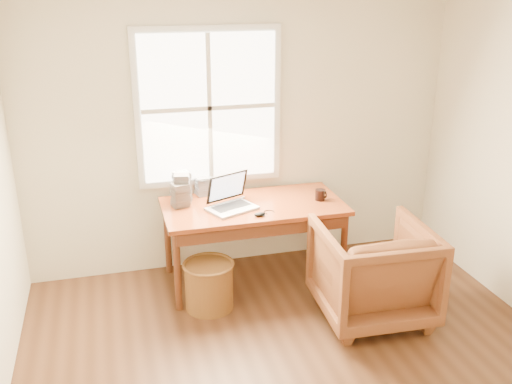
# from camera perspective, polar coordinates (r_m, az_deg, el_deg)

# --- Properties ---
(room_shell) EXTENTS (4.04, 4.54, 2.64)m
(room_shell) POSITION_cam_1_polar(r_m,az_deg,el_deg) (3.40, 6.46, -2.18)
(room_shell) COLOR #502F1B
(room_shell) RESTS_ON ground
(desk) EXTENTS (1.60, 0.80, 0.04)m
(desk) POSITION_cam_1_polar(r_m,az_deg,el_deg) (5.07, -0.27, -1.43)
(desk) COLOR brown
(desk) RESTS_ON room_shell
(armchair) EXTENTS (0.91, 0.93, 0.81)m
(armchair) POSITION_cam_1_polar(r_m,az_deg,el_deg) (4.76, 11.58, -7.75)
(armchair) COLOR brown
(armchair) RESTS_ON room_shell
(wicker_stool) EXTENTS (0.48, 0.48, 0.40)m
(wicker_stool) POSITION_cam_1_polar(r_m,az_deg,el_deg) (4.87, -4.72, -9.34)
(wicker_stool) COLOR brown
(wicker_stool) RESTS_ON room_shell
(laptop) EXTENTS (0.58, 0.59, 0.33)m
(laptop) POSITION_cam_1_polar(r_m,az_deg,el_deg) (4.88, -2.45, -0.01)
(laptop) COLOR silver
(laptop) RESTS_ON desk
(mouse) EXTENTS (0.10, 0.06, 0.03)m
(mouse) POSITION_cam_1_polar(r_m,az_deg,el_deg) (4.80, 0.37, -2.25)
(mouse) COLOR black
(mouse) RESTS_ON desk
(coffee_mug) EXTENTS (0.10, 0.10, 0.10)m
(coffee_mug) POSITION_cam_1_polar(r_m,az_deg,el_deg) (5.17, 6.41, -0.28)
(coffee_mug) COLOR black
(coffee_mug) RESTS_ON desk
(cd_stack_a) EXTENTS (0.16, 0.15, 0.27)m
(cd_stack_a) POSITION_cam_1_polar(r_m,az_deg,el_deg) (5.14, -7.41, 0.56)
(cd_stack_a) COLOR silver
(cd_stack_a) RESTS_ON desk
(cd_stack_b) EXTENTS (0.17, 0.15, 0.21)m
(cd_stack_b) POSITION_cam_1_polar(r_m,az_deg,el_deg) (5.02, -7.58, -0.28)
(cd_stack_b) COLOR #2A2A2F
(cd_stack_b) RESTS_ON desk
(cd_stack_c) EXTENTS (0.15, 0.13, 0.28)m
(cd_stack_c) POSITION_cam_1_polar(r_m,az_deg,el_deg) (5.04, -7.38, 0.25)
(cd_stack_c) COLOR gray
(cd_stack_c) RESTS_ON desk
(cd_stack_d) EXTENTS (0.15, 0.14, 0.17)m
(cd_stack_d) POSITION_cam_1_polar(r_m,az_deg,el_deg) (5.28, -5.29, 0.64)
(cd_stack_d) COLOR #ACAFB7
(cd_stack_d) RESTS_ON desk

